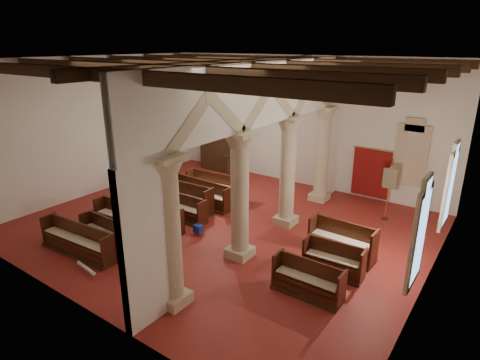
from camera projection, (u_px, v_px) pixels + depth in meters
name	position (u px, v px, depth m)	size (l,w,h in m)	color
floor	(224.00, 226.00, 15.05)	(14.00, 14.00, 0.00)	maroon
ceiling	(221.00, 59.00, 13.10)	(14.00, 14.00, 0.00)	black
wall_back	(301.00, 122.00, 18.70)	(14.00, 0.02, 6.00)	silver
wall_front	(67.00, 200.00, 9.44)	(14.00, 0.02, 6.00)	silver
wall_left	(99.00, 126.00, 17.90)	(0.02, 12.00, 6.00)	silver
wall_right	(439.00, 188.00, 10.24)	(0.02, 12.00, 6.00)	silver
ceiling_beams	(221.00, 65.00, 13.15)	(13.80, 11.80, 0.30)	#3B2712
arcade	(267.00, 139.00, 12.90)	(0.90, 11.90, 6.00)	#C6B393
window_right_a	(420.00, 238.00, 9.36)	(0.03, 1.00, 2.20)	#35795F
window_right_b	(450.00, 189.00, 12.44)	(0.03, 1.00, 2.20)	#35795F
window_back	(411.00, 155.00, 16.21)	(1.00, 0.03, 2.20)	#35795F
pipe_organ	(219.00, 145.00, 21.31)	(2.10, 0.85, 4.40)	#3B2712
lectern	(230.00, 168.00, 20.30)	(0.53, 0.55, 1.21)	#3B2312
dossal_curtain	(371.00, 173.00, 17.32)	(1.80, 0.07, 2.17)	maroon
processional_banner	(387.00, 200.00, 15.37)	(0.51, 0.65, 2.22)	#3B2712
hymnal_box_a	(151.00, 266.00, 11.89)	(0.29, 0.23, 0.29)	navy
hymnal_box_b	(148.00, 241.00, 13.35)	(0.29, 0.24, 0.29)	#163F9C
hymnal_box_c	(198.00, 229.00, 14.24)	(0.28, 0.23, 0.28)	#162E9A
tube_heater_a	(86.00, 268.00, 11.92)	(0.10, 0.10, 0.98)	white
tube_heater_b	(95.00, 247.00, 13.16)	(0.10, 0.10, 1.00)	silver
nave_pew_0	(78.00, 244.00, 12.97)	(3.07, 0.86, 1.02)	#3B2712
nave_pew_1	(110.00, 239.00, 13.30)	(2.59, 0.74, 0.99)	#3B2712
nave_pew_2	(130.00, 225.00, 14.31)	(3.16, 0.81, 1.08)	#3B2712
nave_pew_3	(151.00, 220.00, 14.78)	(2.78, 0.81, 0.97)	#3B2712
nave_pew_4	(175.00, 209.00, 15.71)	(2.84, 0.65, 0.96)	#3B2712
nave_pew_5	(179.00, 200.00, 16.50)	(3.20, 0.88, 1.13)	#3B2712
nave_pew_6	(201.00, 197.00, 16.93)	(3.06, 0.81, 1.04)	#3B2712
nave_pew_7	(216.00, 190.00, 17.72)	(2.92, 0.86, 1.07)	#3B2712
aisle_pew_0	(307.00, 284.00, 10.83)	(1.96, 0.66, 0.99)	#3B2712
aisle_pew_1	(333.00, 264.00, 11.83)	(1.82, 0.76, 0.99)	#3B2712
aisle_pew_2	(341.00, 245.00, 12.77)	(2.14, 0.85, 1.15)	#3B2712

